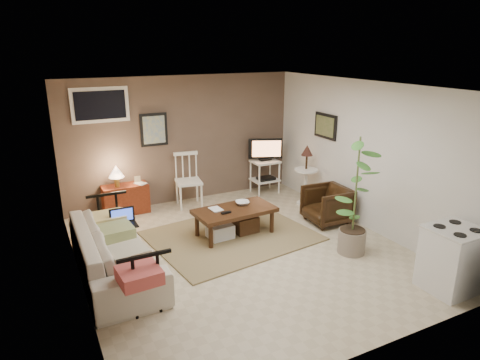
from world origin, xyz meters
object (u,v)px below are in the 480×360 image
side_table (306,168)px  potted_plant (356,192)px  sofa (114,243)px  red_console (125,197)px  coffee_table (234,220)px  stove (452,259)px  armchair (327,203)px  tv_stand (265,164)px  spindle_chair (189,182)px

side_table → potted_plant: potted_plant is taller
sofa → red_console: red_console is taller
coffee_table → stove: 3.13m
potted_plant → coffee_table: bearing=134.4°
armchair → stove: stove is taller
potted_plant → red_console: bearing=130.7°
tv_stand → side_table: size_ratio=0.98×
tv_stand → armchair: bearing=-85.1°
sofa → armchair: bearing=-88.1°
coffee_table → potted_plant: (1.28, -1.30, 0.67)m
coffee_table → tv_stand: bearing=47.1°
side_table → armchair: size_ratio=1.66×
red_console → armchair: 3.58m
coffee_table → armchair: bearing=-8.2°
side_table → potted_plant: (-0.55, -1.96, 0.22)m
tv_stand → armchair: 1.86m
red_console → sofa: bearing=-105.9°
spindle_chair → side_table: (2.00, -0.93, 0.25)m
red_console → coffee_table: bearing=-52.3°
sofa → stove: sofa is taller
coffee_table → potted_plant: size_ratio=0.74×
sofa → potted_plant: (3.21, -0.95, 0.49)m
tv_stand → stove: (0.22, -4.23, -0.19)m
sofa → armchair: 3.59m
coffee_table → red_console: 2.19m
spindle_chair → armchair: spindle_chair is taller
side_table → stove: (-0.12, -3.28, -0.31)m
red_console → side_table: (3.17, -1.08, 0.40)m
coffee_table → armchair: (1.65, -0.24, 0.08)m
red_console → stove: red_console is taller
coffee_table → spindle_chair: 1.62m
tv_stand → stove: size_ratio=1.37×
armchair → spindle_chair: bearing=-132.3°
potted_plant → stove: bearing=-71.9°
armchair → potted_plant: 1.27m
coffee_table → tv_stand: size_ratio=1.15×
stove → sofa: bearing=148.1°
spindle_chair → armchair: (1.82, -1.83, -0.12)m
coffee_table → red_console: bearing=127.7°
spindle_chair → armchair: 2.59m
tv_stand → sofa: bearing=-150.2°
sofa → red_console: bearing=-15.9°
side_table → armchair: (-0.18, -0.90, -0.37)m
side_table → spindle_chair: bearing=155.0°
potted_plant → armchair: bearing=70.8°
coffee_table → spindle_chair: size_ratio=1.30×
stove → potted_plant: bearing=108.1°
potted_plant → stove: 1.48m
side_table → coffee_table: bearing=-160.2°
coffee_table → potted_plant: potted_plant is taller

